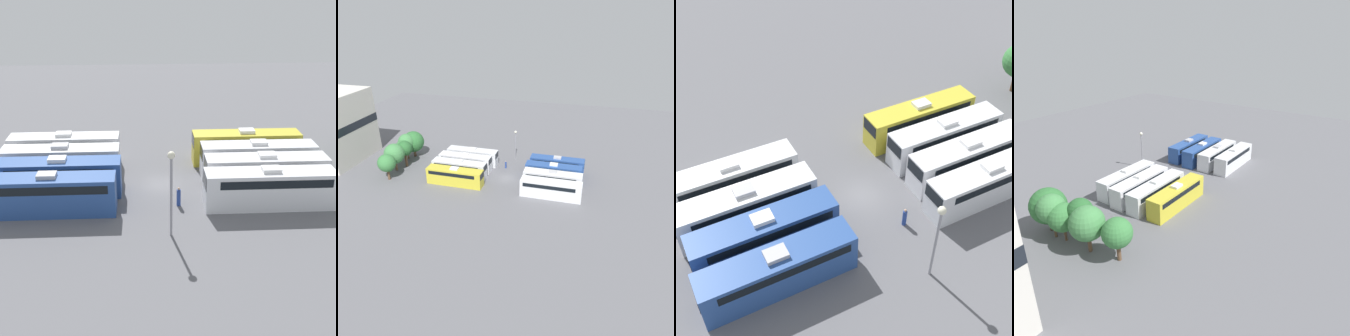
# 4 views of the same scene
# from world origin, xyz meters

# --- Properties ---
(ground_plane) EXTENTS (122.78, 122.78, 0.00)m
(ground_plane) POSITION_xyz_m (0.00, 0.00, 0.00)
(ground_plane) COLOR slate
(bus_0) EXTENTS (2.57, 11.50, 3.75)m
(bus_0) POSITION_xyz_m (-5.25, -9.89, 1.87)
(bus_0) COLOR silver
(bus_0) RESTS_ON ground_plane
(bus_1) EXTENTS (2.57, 11.50, 3.75)m
(bus_1) POSITION_xyz_m (-1.69, -9.72, 1.87)
(bus_1) COLOR silver
(bus_1) RESTS_ON ground_plane
(bus_2) EXTENTS (2.57, 11.50, 3.75)m
(bus_2) POSITION_xyz_m (1.70, -9.44, 1.87)
(bus_2) COLOR #284C93
(bus_2) RESTS_ON ground_plane
(bus_3) EXTENTS (2.57, 11.50, 3.75)m
(bus_3) POSITION_xyz_m (5.25, -9.74, 1.87)
(bus_3) COLOR #284C93
(bus_3) RESTS_ON ground_plane
(bus_4) EXTENTS (2.57, 11.50, 3.75)m
(bus_4) POSITION_xyz_m (-5.24, 9.46, 1.87)
(bus_4) COLOR gold
(bus_4) RESTS_ON ground_plane
(bus_5) EXTENTS (2.57, 11.50, 3.75)m
(bus_5) POSITION_xyz_m (-1.69, 9.94, 1.87)
(bus_5) COLOR silver
(bus_5) RESTS_ON ground_plane
(bus_6) EXTENTS (2.57, 11.50, 3.75)m
(bus_6) POSITION_xyz_m (1.70, 9.92, 1.87)
(bus_6) COLOR silver
(bus_6) RESTS_ON ground_plane
(bus_7) EXTENTS (2.57, 11.50, 3.75)m
(bus_7) POSITION_xyz_m (5.05, 9.44, 1.87)
(bus_7) COLOR silver
(bus_7) RESTS_ON ground_plane
(worker_person) EXTENTS (0.36, 0.36, 1.77)m
(worker_person) POSITION_xyz_m (4.49, 1.44, 0.82)
(worker_person) COLOR navy
(worker_person) RESTS_ON ground_plane
(light_pole) EXTENTS (0.60, 0.60, 7.16)m
(light_pole) POSITION_xyz_m (9.48, 0.46, 4.91)
(light_pole) COLOR gray
(light_pole) RESTS_ON ground_plane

